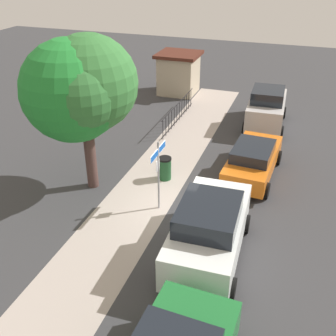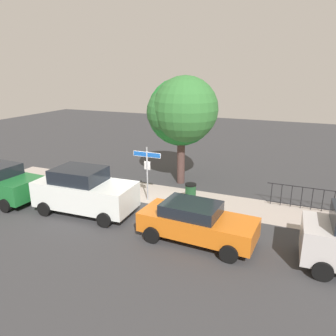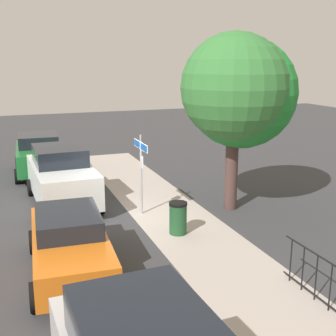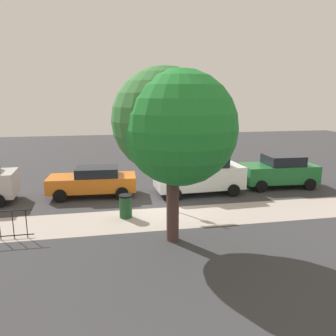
{
  "view_description": "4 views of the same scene",
  "coord_description": "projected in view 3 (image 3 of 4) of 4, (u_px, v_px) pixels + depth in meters",
  "views": [
    {
      "loc": [
        -11.81,
        -3.97,
        8.59
      ],
      "look_at": [
        0.17,
        0.2,
        1.49
      ],
      "focal_mm": 42.81,
      "sensor_mm": 36.0,
      "label": 1
    },
    {
      "loc": [
        6.48,
        -13.01,
        6.25
      ],
      "look_at": [
        0.7,
        0.68,
        1.71
      ],
      "focal_mm": 34.56,
      "sensor_mm": 36.0,
      "label": 2
    },
    {
      "loc": [
        13.28,
        -3.7,
        5.11
      ],
      "look_at": [
        0.14,
        1.2,
        1.62
      ],
      "focal_mm": 46.99,
      "sensor_mm": 36.0,
      "label": 3
    },
    {
      "loc": [
        2.58,
        14.27,
        5.01
      ],
      "look_at": [
        -0.22,
        -0.12,
        1.83
      ],
      "focal_mm": 35.57,
      "sensor_mm": 36.0,
      "label": 4
    }
  ],
  "objects": [
    {
      "name": "ground_plane",
      "position": [
        133.0,
        217.0,
        14.57
      ],
      "size": [
        60.0,
        60.0,
        0.0
      ],
      "primitive_type": "plane",
      "color": "#38383A"
    },
    {
      "name": "sidewalk_strip",
      "position": [
        193.0,
        234.0,
        13.19
      ],
      "size": [
        24.0,
        2.6,
        0.0
      ],
      "primitive_type": "cube",
      "color": "#B0A299",
      "rests_on": "ground_plane"
    },
    {
      "name": "street_sign",
      "position": [
        141.0,
        160.0,
        14.51
      ],
      "size": [
        1.44,
        0.07,
        2.71
      ],
      "color": "#9EA0A5",
      "rests_on": "ground_plane"
    },
    {
      "name": "shade_tree",
      "position": [
        236.0,
        91.0,
        14.55
      ],
      "size": [
        4.05,
        4.14,
        5.99
      ],
      "color": "#48322D",
      "rests_on": "ground_plane"
    },
    {
      "name": "car_green",
      "position": [
        39.0,
        154.0,
        19.9
      ],
      "size": [
        4.15,
        2.3,
        1.79
      ],
      "rotation": [
        0.0,
        0.0,
        -0.04
      ],
      "color": "#1D6D30",
      "rests_on": "ground_plane"
    },
    {
      "name": "car_white",
      "position": [
        62.0,
        176.0,
        15.71
      ],
      "size": [
        4.58,
        2.31,
        2.07
      ],
      "rotation": [
        0.0,
        0.0,
        0.04
      ],
      "color": "white",
      "rests_on": "ground_plane"
    },
    {
      "name": "car_orange",
      "position": [
        70.0,
        243.0,
        10.64
      ],
      "size": [
        4.44,
        2.13,
        1.5
      ],
      "rotation": [
        0.0,
        0.0,
        -0.06
      ],
      "color": "orange",
      "rests_on": "ground_plane"
    },
    {
      "name": "trash_bin",
      "position": [
        178.0,
        218.0,
        13.12
      ],
      "size": [
        0.55,
        0.55,
        0.98
      ],
      "color": "#1E4C28",
      "rests_on": "ground_plane"
    }
  ]
}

